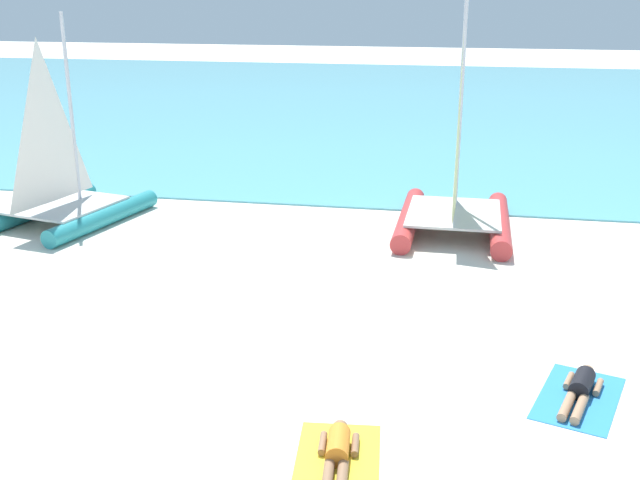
% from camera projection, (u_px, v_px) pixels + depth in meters
% --- Properties ---
extents(ground_plane, '(120.00, 120.00, 0.00)m').
position_uv_depth(ground_plane, '(354.00, 227.00, 19.76)').
color(ground_plane, silver).
extents(ocean_water, '(120.00, 40.00, 0.05)m').
position_uv_depth(ocean_water, '(413.00, 104.00, 39.95)').
color(ocean_water, '#5BB2C1').
rests_on(ocean_water, ground).
extents(sailboat_red, '(2.82, 4.36, 5.65)m').
position_uv_depth(sailboat_red, '(455.00, 200.00, 19.07)').
color(sailboat_red, '#CC3838').
rests_on(sailboat_red, ground).
extents(sailboat_teal, '(3.44, 4.54, 5.30)m').
position_uv_depth(sailboat_teal, '(66.00, 193.00, 19.88)').
color(sailboat_teal, teal).
rests_on(sailboat_teal, ground).
extents(towel_left, '(1.28, 2.00, 0.01)m').
position_uv_depth(towel_left, '(337.00, 464.00, 9.98)').
color(towel_left, yellow).
rests_on(towel_left, ground).
extents(sunbather_left, '(0.58, 1.57, 0.30)m').
position_uv_depth(sunbather_left, '(337.00, 453.00, 10.01)').
color(sunbather_left, orange).
rests_on(sunbather_left, towel_left).
extents(towel_right, '(1.62, 2.14, 0.01)m').
position_uv_depth(towel_right, '(579.00, 398.00, 11.57)').
color(towel_right, '#338CD8').
rests_on(towel_right, ground).
extents(sunbather_right, '(0.84, 1.54, 0.30)m').
position_uv_depth(sunbather_right, '(580.00, 389.00, 11.59)').
color(sunbather_right, black).
rests_on(sunbather_right, towel_right).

